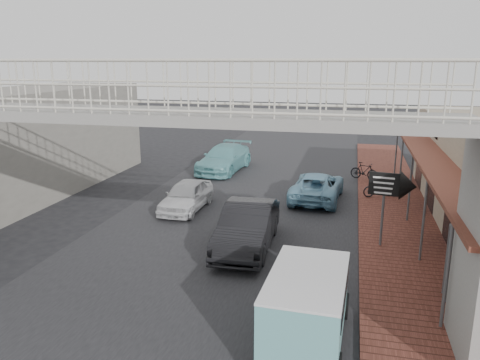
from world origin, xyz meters
The scene contains 14 objects.
ground centered at (0.00, 0.00, 0.00)m, with size 120.00×120.00×0.00m, color black.
road_strip centered at (0.00, 0.00, 0.01)m, with size 10.00×60.00×0.01m, color black.
sidewalk centered at (6.50, 3.00, 0.05)m, with size 3.00×40.00×0.10m, color brown.
footbridge centered at (0.00, -4.00, 3.18)m, with size 16.40×2.40×6.34m.
building_far_left centered at (-11.00, 6.00, 2.50)m, with size 5.00×14.00×5.00m, color gray.
white_hatchback centered at (-2.31, 4.50, 0.64)m, with size 1.52×3.77×1.28m, color silver.
dark_sedan centered at (1.22, 0.92, 0.78)m, with size 1.65×4.73×1.56m, color black.
angkot_curb centered at (3.11, 7.40, 0.64)m, with size 2.13×4.61×1.28m, color #6EA4BF.
angkot_far centered at (-2.70, 12.09, 0.75)m, with size 2.11×5.19×1.50m, color #69B0B6.
angkot_van centered at (3.80, -4.31, 1.16)m, with size 1.84×3.78×1.82m.
motorcycle_near centered at (5.95, 8.24, 0.52)m, with size 0.56×1.60×0.84m, color black.
motorcycle_far centered at (5.30, 11.46, 0.57)m, with size 0.44×1.57×0.94m, color black.
street_clock centered at (7.47, -1.45, 2.33)m, with size 0.66×0.52×2.69m.
arrow_sign centered at (6.37, 1.91, 2.27)m, with size 1.60×1.03×2.69m.
Camera 1 is at (4.55, -13.93, 6.33)m, focal length 35.00 mm.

